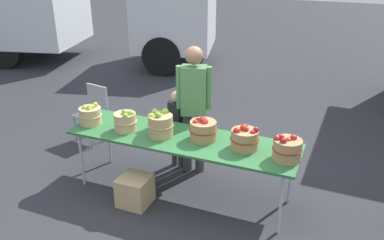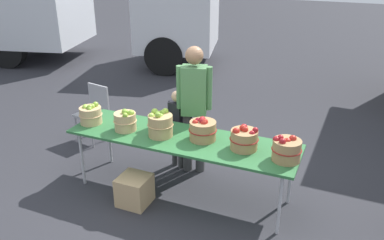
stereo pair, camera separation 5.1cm
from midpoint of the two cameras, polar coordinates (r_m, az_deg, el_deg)
name	(u,v)px [view 1 (the left image)]	position (r m, az deg, el deg)	size (l,w,h in m)	color
ground_plane	(183,192)	(4.99, -1.64, -10.27)	(40.00, 40.00, 0.00)	#2D2D33
market_table	(182,140)	(4.63, -1.74, -2.92)	(2.70, 0.76, 0.75)	#2D6B38
apple_basket_green_0	(90,115)	(5.09, -14.59, 0.73)	(0.29, 0.29, 0.26)	tan
apple_basket_green_1	(125,121)	(4.82, -9.79, -0.14)	(0.28, 0.28, 0.27)	tan
apple_basket_green_2	(160,124)	(4.61, -4.84, -0.63)	(0.30, 0.30, 0.31)	tan
apple_basket_red_0	(203,130)	(4.52, 1.26, -1.37)	(0.32, 0.32, 0.27)	#A87F51
apple_basket_red_1	(245,138)	(4.35, 7.18, -2.62)	(0.32, 0.32, 0.27)	#A87F51
apple_basket_red_2	(287,149)	(4.21, 13.06, -4.02)	(0.31, 0.31, 0.27)	#A87F51
vendor_adult	(194,101)	(5.01, -0.01, 2.72)	(0.43, 0.30, 1.69)	#3F3F3F
child_customer	(177,123)	(5.24, -2.43, -0.49)	(0.28, 0.20, 1.09)	#3F3F3F
box_truck	(36,2)	(11.30, -21.49, 15.45)	(7.99, 3.98, 2.75)	silver
folding_chair	(93,109)	(6.25, -14.14, 1.51)	(0.47, 0.47, 0.86)	#99999E
produce_crate	(135,190)	(4.76, -8.45, -9.91)	(0.35, 0.35, 0.35)	tan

